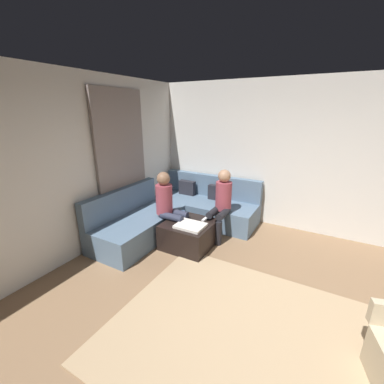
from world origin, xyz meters
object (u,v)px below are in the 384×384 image
at_px(coffee_mug, 183,213).
at_px(person_on_couch_back, 221,201).
at_px(ottoman, 189,234).
at_px(person_on_couch_side, 169,204).
at_px(sectional_couch, 178,213).
at_px(game_remote, 205,219).

bearing_deg(coffee_mug, person_on_couch_back, 36.35).
xyz_separation_m(ottoman, person_on_couch_side, (-0.39, 0.03, 0.45)).
height_order(sectional_couch, ottoman, sectional_couch).
relative_size(ottoman, person_on_couch_side, 0.63).
bearing_deg(ottoman, sectional_couch, 136.12).
bearing_deg(sectional_couch, ottoman, -43.88).
height_order(game_remote, person_on_couch_side, person_on_couch_side).
bearing_deg(coffee_mug, sectional_couch, 133.34).
bearing_deg(game_remote, person_on_couch_side, -161.32).
xyz_separation_m(sectional_couch, person_on_couch_side, (0.15, -0.50, 0.38)).
bearing_deg(person_on_couch_back, coffee_mug, 36.35).
relative_size(game_remote, person_on_couch_side, 0.12).
bearing_deg(ottoman, person_on_couch_side, 176.25).
bearing_deg(ottoman, game_remote, 50.71).
xyz_separation_m(coffee_mug, person_on_couch_side, (-0.17, -0.15, 0.19)).
bearing_deg(sectional_couch, person_on_couch_back, 3.66).
bearing_deg(game_remote, ottoman, -129.29).
height_order(sectional_couch, coffee_mug, sectional_couch).
relative_size(ottoman, game_remote, 5.07).
xyz_separation_m(game_remote, person_on_couch_back, (0.14, 0.36, 0.23)).
height_order(ottoman, person_on_couch_side, person_on_couch_side).
bearing_deg(coffee_mug, person_on_couch_side, -138.51).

